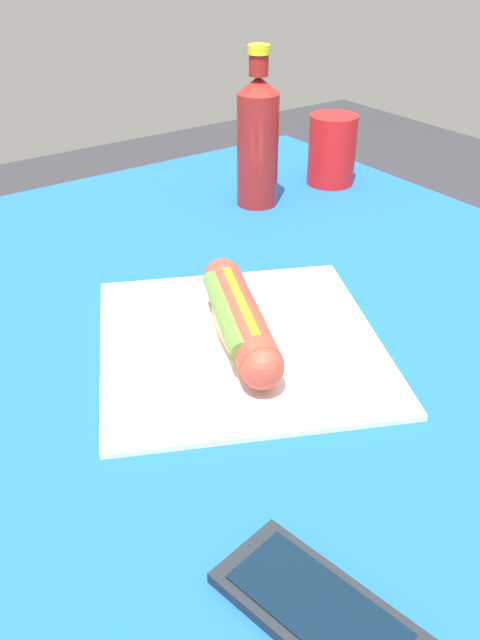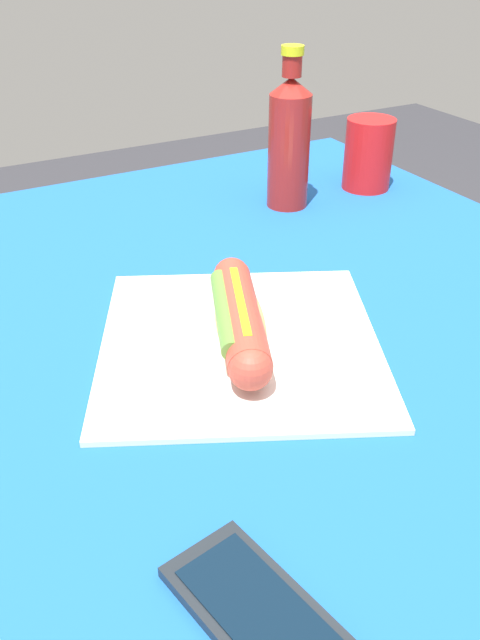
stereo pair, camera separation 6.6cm
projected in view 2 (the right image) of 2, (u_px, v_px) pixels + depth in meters
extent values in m
cylinder|color=brown|center=(304.00, 347.00, 1.37)|extent=(0.07, 0.07, 0.72)
cube|color=brown|center=(249.00, 350.00, 0.70)|extent=(1.02, 0.91, 0.03)
cube|color=#19519E|center=(250.00, 336.00, 0.69)|extent=(1.08, 0.97, 0.00)
cube|color=silver|center=(240.00, 343.00, 0.68)|extent=(0.38, 0.38, 0.01)
ellipsoid|color=tan|center=(240.00, 321.00, 0.66)|extent=(0.17, 0.11, 0.04)
cylinder|color=#A83D2D|center=(240.00, 317.00, 0.66)|extent=(0.18, 0.11, 0.04)
sphere|color=#A83D2D|center=(232.00, 276.00, 0.73)|extent=(0.04, 0.04, 0.04)
sphere|color=#A83D2D|center=(250.00, 368.00, 0.59)|extent=(0.04, 0.04, 0.04)
cube|color=yellow|center=(240.00, 301.00, 0.65)|extent=(0.13, 0.06, 0.00)
cylinder|color=#568433|center=(225.00, 311.00, 0.65)|extent=(0.14, 0.07, 0.02)
cube|color=black|center=(260.00, 615.00, 0.41)|extent=(0.14, 0.09, 0.01)
cube|color=black|center=(260.00, 610.00, 0.41)|extent=(0.12, 0.07, 0.00)
cylinder|color=maroon|center=(289.00, 152.00, 0.96)|extent=(0.06, 0.06, 0.16)
cone|color=maroon|center=(291.00, 85.00, 0.91)|extent=(0.06, 0.06, 0.02)
cylinder|color=maroon|center=(292.00, 66.00, 0.89)|extent=(0.03, 0.03, 0.03)
cylinder|color=yellow|center=(293.00, 50.00, 0.88)|extent=(0.03, 0.03, 0.01)
cylinder|color=red|center=(368.00, 154.00, 1.03)|extent=(0.07, 0.07, 0.11)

